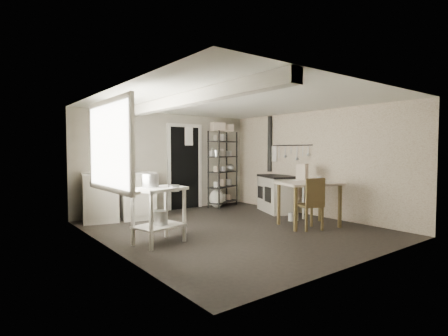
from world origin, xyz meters
TOP-DOWN VIEW (x-y plane):
  - floor at (0.00, 0.00)m, footprint 5.00×5.00m
  - ceiling at (0.00, 0.00)m, footprint 5.00×5.00m
  - wall_back at (0.00, 2.50)m, footprint 4.50×0.02m
  - wall_front at (0.00, -2.50)m, footprint 4.50×0.02m
  - wall_left at (-2.25, 0.00)m, footprint 0.02×5.00m
  - wall_right at (2.25, 0.00)m, footprint 0.02×5.00m
  - window at (-2.22, 0.20)m, footprint 0.12×1.76m
  - doorway at (0.45, 2.47)m, footprint 0.96×0.10m
  - ceiling_beam at (-1.20, 0.00)m, footprint 0.18×5.00m
  - wallpaper_panel at (2.24, 0.00)m, footprint 0.01×5.00m
  - utensil_rail at (2.19, 0.60)m, footprint 0.06×1.20m
  - prep_table at (-1.55, -0.09)m, footprint 0.86×0.70m
  - stockpot at (-1.66, -0.02)m, footprint 0.31×0.31m
  - saucepan at (-1.35, -0.19)m, footprint 0.22×0.22m
  - bucket at (-1.51, -0.07)m, footprint 0.22×0.22m
  - base_cabinets at (-1.36, 2.06)m, footprint 1.60×0.96m
  - mixing_bowl at (-1.21, 1.96)m, footprint 0.29×0.29m
  - counter_cup at (-1.66, 1.90)m, footprint 0.16×0.16m
  - shelf_rack at (1.40, 2.18)m, footprint 0.97×0.65m
  - shelf_jar at (1.07, 2.20)m, footprint 0.10×0.11m
  - storage_box_a at (1.21, 2.14)m, footprint 0.36×0.33m
  - storage_box_b at (1.53, 2.14)m, footprint 0.34×0.33m
  - stove at (1.92, 0.79)m, footprint 0.96×1.22m
  - stovepipe at (2.19, 1.29)m, footprint 0.12×0.12m
  - side_ledge at (1.71, -0.17)m, footprint 0.59×0.39m
  - oats_box at (1.68, -0.17)m, footprint 0.16×0.23m
  - work_table at (1.27, -0.67)m, footprint 1.28×1.06m
  - table_cup at (1.43, -0.79)m, footprint 0.12×0.12m
  - chair at (1.06, -0.86)m, footprint 0.49×0.50m
  - flour_sack at (1.15, 2.11)m, footprint 0.43×0.39m
  - floor_crock at (1.37, -0.16)m, footprint 0.16×0.16m

SIDE VIEW (x-z plane):
  - floor at x=0.00m, z-range 0.00..0.00m
  - floor_crock at x=1.37m, z-range -0.01..0.16m
  - flour_sack at x=1.15m, z-range 0.01..0.47m
  - work_table at x=1.27m, z-range -0.04..0.80m
  - bucket at x=-1.51m, z-range 0.27..0.50m
  - prep_table at x=-1.55m, z-range -0.03..0.83m
  - side_ledge at x=1.71m, z-range 0.01..0.85m
  - stove at x=1.92m, z-range 0.02..0.86m
  - base_cabinets at x=-1.36m, z-range -0.03..0.95m
  - chair at x=1.06m, z-range 0.01..0.96m
  - table_cup at x=1.43m, z-range 0.76..0.86m
  - saucepan at x=-1.35m, z-range 0.80..0.90m
  - stockpot at x=-1.66m, z-range 0.80..1.08m
  - shelf_rack at x=1.40m, z-range -0.01..1.91m
  - mixing_bowl at x=-1.21m, z-range 0.92..0.99m
  - counter_cup at x=-1.66m, z-range 0.92..1.02m
  - doorway at x=0.45m, z-range -0.04..2.04m
  - oats_box at x=1.68m, z-range 0.85..1.17m
  - wall_back at x=0.00m, z-range 0.00..2.30m
  - wall_front at x=0.00m, z-range 0.00..2.30m
  - wall_left at x=-2.25m, z-range 0.00..2.30m
  - wall_right at x=2.25m, z-range 0.00..2.30m
  - wallpaper_panel at x=2.24m, z-range 0.00..2.30m
  - shelf_jar at x=1.07m, z-range 1.27..1.48m
  - window at x=-2.22m, z-range 0.86..2.14m
  - utensil_rail at x=2.19m, z-range 1.33..1.77m
  - stovepipe at x=2.19m, z-range 0.95..2.23m
  - storage_box_b at x=1.53m, z-range 1.91..2.07m
  - storage_box_a at x=1.21m, z-range 1.90..2.12m
  - ceiling_beam at x=-1.20m, z-range 2.11..2.29m
  - ceiling at x=0.00m, z-range 2.30..2.30m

